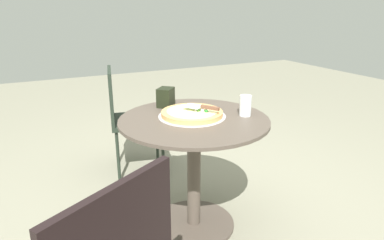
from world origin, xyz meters
name	(u,v)px	position (x,y,z in m)	size (l,w,h in m)	color
ground_plane	(194,224)	(0.00, 0.00, 0.00)	(10.00, 10.00, 0.00)	gray
patio_table	(194,154)	(0.00, 0.00, 0.47)	(0.83, 0.83, 0.69)	#4E433A
pizza_on_tray	(192,114)	(-0.04, 0.01, 0.70)	(0.38, 0.38, 0.05)	beige
pizza_server	(202,107)	(-0.01, 0.05, 0.74)	(0.20, 0.15, 0.02)	silver
drinking_cup	(245,106)	(0.08, 0.28, 0.74)	(0.07, 0.07, 0.12)	white
napkin_dispenser	(166,97)	(-0.28, -0.05, 0.74)	(0.11, 0.08, 0.12)	black
patio_chair_corner	(127,113)	(-0.88, -0.14, 0.49)	(0.48, 0.48, 0.83)	#202A20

